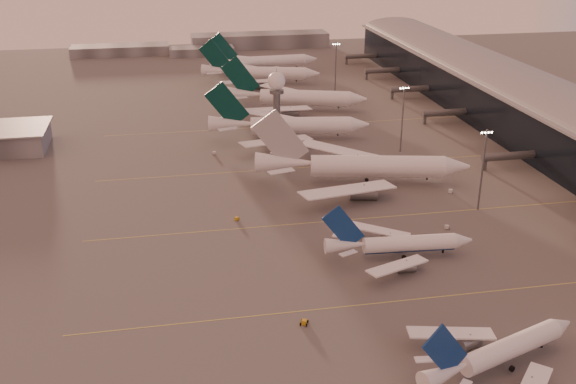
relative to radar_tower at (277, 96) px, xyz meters
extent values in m
plane|color=#545252|center=(-5.00, -120.00, -20.95)|extent=(700.00, 700.00, 0.00)
cube|color=#D8C84C|center=(25.00, -110.00, -20.94)|extent=(180.00, 0.25, 0.02)
cube|color=#D8C84C|center=(25.00, -65.00, -20.94)|extent=(180.00, 0.25, 0.02)
cube|color=#D8C84C|center=(25.00, -20.00, -20.94)|extent=(180.00, 0.25, 0.02)
cube|color=#D8C84C|center=(25.00, 30.00, -20.94)|extent=(180.00, 0.25, 0.02)
cube|color=black|center=(103.00, -10.00, -11.95)|extent=(36.00, 360.00, 18.00)
cylinder|color=slate|center=(103.00, -10.00, -2.95)|extent=(10.08, 360.00, 10.08)
cube|color=slate|center=(103.00, -10.00, -2.75)|extent=(40.00, 362.00, 0.80)
cylinder|color=#56585D|center=(77.00, -34.00, -16.45)|extent=(22.00, 2.80, 2.80)
cube|color=#56585D|center=(67.00, -34.00, -18.75)|extent=(1.20, 1.20, 4.40)
cylinder|color=#56585D|center=(77.00, 22.00, -16.45)|extent=(22.00, 2.80, 2.80)
cube|color=#56585D|center=(67.00, 22.00, -18.75)|extent=(1.20, 1.20, 4.40)
cylinder|color=#56585D|center=(77.00, 64.00, -16.45)|extent=(22.00, 2.80, 2.80)
cube|color=#56585D|center=(67.00, 64.00, -18.75)|extent=(1.20, 1.20, 4.40)
cylinder|color=#56585D|center=(77.00, 106.00, -16.45)|extent=(22.00, 2.80, 2.80)
cube|color=#56585D|center=(67.00, 106.00, -18.75)|extent=(1.20, 1.20, 4.40)
cylinder|color=#56585D|center=(77.00, 146.00, -16.45)|extent=(22.00, 2.80, 2.80)
cube|color=#56585D|center=(67.00, 146.00, -18.75)|extent=(1.20, 1.20, 4.40)
cylinder|color=#56585D|center=(0.00, 0.00, -9.95)|extent=(2.60, 2.60, 22.00)
cylinder|color=#56585D|center=(0.00, 0.00, 1.55)|extent=(5.20, 5.20, 1.20)
sphere|color=white|center=(0.00, 0.00, 5.45)|extent=(6.40, 6.40, 6.40)
cylinder|color=#56585D|center=(0.00, 0.00, 9.15)|extent=(0.16, 0.16, 2.00)
cylinder|color=#56585D|center=(50.00, -65.00, -8.45)|extent=(0.56, 0.56, 25.00)
cube|color=#56585D|center=(50.00, -65.00, 3.55)|extent=(3.60, 0.25, 0.25)
sphere|color=#FFEABF|center=(48.50, -65.00, 3.15)|extent=(0.56, 0.56, 0.56)
sphere|color=#FFEABF|center=(49.50, -65.00, 3.15)|extent=(0.56, 0.56, 0.56)
sphere|color=#FFEABF|center=(50.50, -65.00, 3.15)|extent=(0.56, 0.56, 0.56)
sphere|color=#FFEABF|center=(51.50, -65.00, 3.15)|extent=(0.56, 0.56, 0.56)
cylinder|color=#56585D|center=(45.00, -10.00, -8.45)|extent=(0.56, 0.56, 25.00)
cube|color=#56585D|center=(45.00, -10.00, 3.55)|extent=(3.60, 0.25, 0.25)
sphere|color=#FFEABF|center=(43.50, -10.00, 3.15)|extent=(0.56, 0.56, 0.56)
sphere|color=#FFEABF|center=(44.50, -10.00, 3.15)|extent=(0.56, 0.56, 0.56)
sphere|color=#FFEABF|center=(45.50, -10.00, 3.15)|extent=(0.56, 0.56, 0.56)
sphere|color=#FFEABF|center=(46.50, -10.00, 3.15)|extent=(0.56, 0.56, 0.56)
cylinder|color=#56585D|center=(43.00, 80.00, -8.45)|extent=(0.56, 0.56, 25.00)
cube|color=#56585D|center=(43.00, 80.00, 3.55)|extent=(3.60, 0.25, 0.25)
sphere|color=#FFEABF|center=(41.50, 80.00, 3.15)|extent=(0.56, 0.56, 0.56)
sphere|color=#FFEABF|center=(42.50, 80.00, 3.15)|extent=(0.56, 0.56, 0.56)
sphere|color=#FFEABF|center=(43.50, 80.00, 3.15)|extent=(0.56, 0.56, 0.56)
sphere|color=#FFEABF|center=(44.50, 80.00, 3.15)|extent=(0.56, 0.56, 0.56)
cube|color=#595B60|center=(-65.00, 200.00, -17.95)|extent=(60.00, 18.00, 6.00)
cube|color=#595B60|center=(25.00, 210.00, -16.45)|extent=(90.00, 20.00, 9.00)
cube|color=#595B60|center=(-15.00, 190.00, -18.45)|extent=(40.00, 15.00, 5.00)
cylinder|color=white|center=(22.73, -136.34, -17.55)|extent=(24.46, 12.26, 4.17)
cylinder|color=navy|center=(22.73, -136.34, -18.48)|extent=(23.60, 10.99, 3.00)
cone|color=white|center=(36.48, -131.37, -17.55)|extent=(5.88, 5.54, 4.17)
cone|color=white|center=(6.38, -142.26, -17.02)|extent=(11.08, 7.42, 4.17)
cube|color=gray|center=(22.54, -144.74, -19.01)|extent=(0.40, 0.37, 1.67)
cube|color=white|center=(13.58, -128.74, -18.28)|extent=(18.13, 6.57, 1.31)
cylinder|color=gray|center=(17.21, -130.00, -20.18)|extent=(5.38, 4.16, 2.71)
cube|color=gray|center=(17.21, -130.00, -19.01)|extent=(0.40, 0.37, 1.67)
cube|color=navy|center=(5.89, -142.43, -11.87)|extent=(10.90, 4.25, 12.43)
cube|color=white|center=(4.80, -137.79, -16.92)|extent=(4.90, 2.27, 0.27)
cylinder|color=black|center=(31.48, -133.18, -20.40)|extent=(0.55, 0.55, 1.10)
cylinder|color=black|center=(20.05, -134.74, -20.35)|extent=(1.32, 0.93, 1.21)
cylinder|color=black|center=(21.69, -139.29, -20.35)|extent=(1.32, 0.93, 1.21)
cylinder|color=white|center=(18.95, -89.93, -17.62)|extent=(24.21, 5.73, 4.08)
cylinder|color=navy|center=(18.95, -89.93, -18.54)|extent=(23.65, 4.56, 2.94)
cone|color=white|center=(33.23, -90.92, -17.62)|extent=(4.91, 4.40, 4.08)
cone|color=white|center=(1.97, -88.75, -17.11)|extent=(10.32, 4.77, 4.08)
cube|color=white|center=(12.38, -99.55, -18.33)|extent=(17.49, 10.74, 1.28)
cylinder|color=gray|center=(15.46, -97.38, -20.20)|extent=(4.82, 2.97, 2.65)
cube|color=gray|center=(15.46, -97.38, -19.05)|extent=(0.34, 0.29, 1.63)
cube|color=white|center=(13.77, -79.50, -18.33)|extent=(16.85, 12.60, 1.28)
cylinder|color=gray|center=(16.52, -82.07, -20.20)|extent=(4.82, 2.97, 2.65)
cube|color=gray|center=(16.52, -82.07, -19.05)|extent=(0.34, 0.29, 1.63)
cube|color=navy|center=(1.47, -88.72, -12.06)|extent=(11.21, 1.15, 12.17)
cube|color=white|center=(1.68, -93.39, -17.01)|extent=(4.96, 3.36, 0.27)
cube|color=white|center=(2.32, -84.12, -17.01)|extent=(4.89, 3.83, 0.27)
cylinder|color=black|center=(28.04, -90.56, -20.41)|extent=(0.54, 0.54, 1.07)
cylinder|color=black|center=(17.18, -87.44, -20.36)|extent=(1.22, 0.62, 1.18)
cylinder|color=black|center=(16.86, -92.15, -20.36)|extent=(1.22, 0.62, 1.18)
cylinder|color=white|center=(26.46, -39.06, -16.26)|extent=(43.77, 15.73, 6.77)
cylinder|color=white|center=(26.46, -39.06, -17.78)|extent=(42.52, 13.69, 4.87)
cone|color=white|center=(51.73, -44.49, -16.26)|extent=(9.62, 8.38, 6.77)
cone|color=white|center=(-3.59, -32.59, -15.41)|extent=(19.18, 10.44, 6.77)
cube|color=white|center=(12.34, -54.44, -17.44)|extent=(31.87, 15.43, 2.01)
cylinder|color=gray|center=(18.36, -51.38, -20.19)|extent=(9.12, 6.06, 4.40)
cube|color=gray|center=(18.36, -51.38, -18.62)|extent=(0.38, 0.34, 2.71)
cube|color=white|center=(19.92, -19.23, -17.44)|extent=(28.41, 25.55, 2.01)
cylinder|color=gray|center=(24.14, -24.49, -20.19)|extent=(9.12, 6.06, 4.40)
cube|color=gray|center=(24.14, -24.49, -18.62)|extent=(0.38, 0.34, 2.71)
cube|color=#AEB1B6|center=(-4.48, -32.40, -7.41)|extent=(18.42, 4.32, 20.09)
cube|color=white|center=(-5.71, -40.71, -15.24)|extent=(8.89, 5.06, 0.27)
cube|color=white|center=(-2.18, -24.32, -15.24)|extent=(8.54, 7.65, 0.27)
cylinder|color=black|center=(42.55, -42.52, -20.40)|extent=(0.55, 0.55, 1.09)
cylinder|color=black|center=(23.55, -35.97, -20.35)|extent=(1.29, 0.79, 1.20)
cylinder|color=black|center=(22.54, -40.67, -20.35)|extent=(1.29, 0.79, 1.20)
cylinder|color=white|center=(11.39, 11.82, -16.51)|extent=(39.41, 12.49, 6.27)
cylinder|color=white|center=(11.39, 11.82, -17.93)|extent=(38.35, 10.63, 4.52)
cone|color=white|center=(34.30, 8.06, -16.51)|extent=(8.45, 7.41, 6.27)
cone|color=white|center=(-15.85, 16.29, -15.73)|extent=(17.11, 8.83, 6.27)
cube|color=white|center=(-0.72, -2.78, -17.61)|extent=(28.85, 15.25, 1.86)
cylinder|color=gray|center=(4.61, 0.27, -20.19)|extent=(8.09, 5.24, 4.08)
cube|color=gray|center=(4.61, 0.27, -18.71)|extent=(0.36, 0.32, 2.51)
cube|color=white|center=(4.58, 29.52, -17.61)|extent=(26.43, 22.33, 1.86)
cylinder|color=gray|center=(8.65, 24.93, -20.19)|extent=(8.09, 5.24, 4.08)
cube|color=gray|center=(8.65, 24.93, -18.71)|extent=(0.36, 0.32, 2.51)
cube|color=#06322F|center=(-16.66, 16.42, -8.24)|extent=(17.09, 3.17, 18.57)
cube|color=white|center=(-17.34, 8.90, -15.57)|extent=(8.02, 4.87, 0.27)
cube|color=white|center=(-14.91, 23.76, -15.57)|extent=(7.78, 6.66, 0.27)
cylinder|color=black|center=(25.98, 9.43, -20.41)|extent=(0.54, 0.54, 1.08)
cylinder|color=black|center=(8.68, 14.67, -20.35)|extent=(1.26, 0.73, 1.19)
cylinder|color=black|center=(7.91, 9.98, -20.35)|extent=(1.26, 0.73, 1.19)
cylinder|color=white|center=(21.89, 52.70, -16.39)|extent=(40.13, 18.11, 6.46)
cylinder|color=white|center=(21.89, 52.70, -17.84)|extent=(38.82, 16.14, 4.65)
cone|color=white|center=(44.69, 45.57, -16.39)|extent=(9.32, 8.47, 6.46)
cone|color=white|center=(-5.22, 61.18, -15.58)|extent=(17.95, 11.17, 6.46)
cube|color=white|center=(7.46, 39.58, -17.52)|extent=(29.80, 11.98, 1.91)
cylinder|color=gray|center=(13.32, 41.92, -20.17)|extent=(8.65, 6.32, 4.20)
cube|color=gray|center=(13.32, 41.92, -18.65)|extent=(0.40, 0.37, 2.58)
cube|color=white|center=(17.51, 71.71, -17.52)|extent=(25.21, 25.41, 1.91)
cylinder|color=gray|center=(20.99, 66.45, -20.17)|extent=(8.65, 6.32, 4.20)
cube|color=gray|center=(20.99, 66.45, -18.65)|extent=(0.40, 0.37, 2.58)
cube|color=#06322F|center=(-6.02, 61.43, -7.87)|extent=(17.07, 5.67, 19.10)
cube|color=white|center=(-7.80, 53.87, -15.42)|extent=(8.10, 4.04, 0.28)
cube|color=white|center=(-3.17, 68.66, -15.42)|extent=(7.63, 7.43, 0.28)
cylinder|color=black|center=(36.41, 48.16, -20.39)|extent=(0.56, 0.56, 1.11)
cylinder|color=black|center=(19.54, 56.00, -20.34)|extent=(1.33, 0.90, 1.22)
cylinder|color=black|center=(18.08, 51.33, -20.34)|extent=(1.33, 0.90, 1.22)
cylinder|color=white|center=(14.19, 106.78, -16.60)|extent=(38.45, 15.88, 6.16)
cylinder|color=white|center=(14.19, 106.78, -17.98)|extent=(37.27, 14.01, 4.43)
cone|color=white|center=(36.18, 100.85, -16.60)|extent=(8.73, 7.87, 6.16)
cone|color=white|center=(-11.96, 113.83, -15.83)|extent=(17.06, 10.11, 6.16)
cube|color=white|center=(0.93, 93.72, -17.68)|extent=(28.44, 12.45, 1.82)
cylinder|color=gray|center=(6.43, 96.17, -20.21)|extent=(8.17, 5.79, 4.00)
cube|color=gray|center=(6.43, 96.17, -18.75)|extent=(0.38, 0.34, 2.46)
cube|color=white|center=(9.29, 124.72, -17.68)|extent=(24.62, 23.62, 1.82)
cylinder|color=gray|center=(12.81, 119.84, -20.21)|extent=(8.17, 5.79, 4.00)
cube|color=gray|center=(12.81, 119.84, -18.75)|extent=(0.38, 0.34, 2.46)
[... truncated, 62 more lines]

